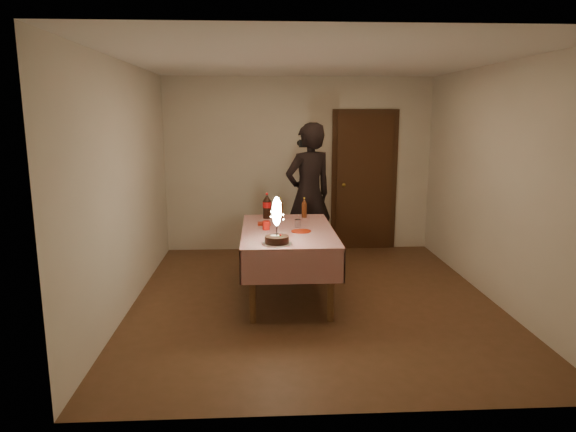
{
  "coord_description": "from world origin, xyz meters",
  "views": [
    {
      "loc": [
        -0.59,
        -5.46,
        2.06
      ],
      "look_at": [
        -0.28,
        0.08,
        0.95
      ],
      "focal_mm": 32.0,
      "sensor_mm": 36.0,
      "label": 1
    }
  ],
  "objects_px": {
    "amber_bottle_right": "(304,208)",
    "photographer": "(309,195)",
    "birthday_cake": "(277,230)",
    "red_cup": "(266,225)",
    "cola_bottle": "(267,206)",
    "red_plate": "(301,231)",
    "amber_bottle_left": "(280,208)",
    "dining_table": "(288,238)",
    "clear_cup": "(298,223)"
  },
  "relations": [
    {
      "from": "birthday_cake",
      "to": "red_plate",
      "type": "relative_size",
      "value": 2.15
    },
    {
      "from": "dining_table",
      "to": "red_cup",
      "type": "height_order",
      "value": "red_cup"
    },
    {
      "from": "amber_bottle_left",
      "to": "red_cup",
      "type": "bearing_deg",
      "value": -105.3
    },
    {
      "from": "red_plate",
      "to": "amber_bottle_right",
      "type": "xyz_separation_m",
      "value": [
        0.1,
        0.77,
        0.11
      ]
    },
    {
      "from": "birthday_cake",
      "to": "amber_bottle_left",
      "type": "distance_m",
      "value": 1.31
    },
    {
      "from": "red_plate",
      "to": "amber_bottle_left",
      "type": "bearing_deg",
      "value": 104.04
    },
    {
      "from": "birthday_cake",
      "to": "red_plate",
      "type": "distance_m",
      "value": 0.61
    },
    {
      "from": "birthday_cake",
      "to": "amber_bottle_left",
      "type": "relative_size",
      "value": 1.85
    },
    {
      "from": "amber_bottle_left",
      "to": "amber_bottle_right",
      "type": "relative_size",
      "value": 1.0
    },
    {
      "from": "birthday_cake",
      "to": "photographer",
      "type": "relative_size",
      "value": 0.24
    },
    {
      "from": "birthday_cake",
      "to": "amber_bottle_right",
      "type": "height_order",
      "value": "birthday_cake"
    },
    {
      "from": "amber_bottle_right",
      "to": "photographer",
      "type": "bearing_deg",
      "value": 79.3
    },
    {
      "from": "birthday_cake",
      "to": "photographer",
      "type": "height_order",
      "value": "photographer"
    },
    {
      "from": "dining_table",
      "to": "amber_bottle_left",
      "type": "xyz_separation_m",
      "value": [
        -0.06,
        0.67,
        0.22
      ]
    },
    {
      "from": "clear_cup",
      "to": "photographer",
      "type": "bearing_deg",
      "value": 78.49
    },
    {
      "from": "dining_table",
      "to": "amber_bottle_right",
      "type": "relative_size",
      "value": 6.75
    },
    {
      "from": "photographer",
      "to": "cola_bottle",
      "type": "bearing_deg",
      "value": -133.03
    },
    {
      "from": "dining_table",
      "to": "amber_bottle_left",
      "type": "height_order",
      "value": "amber_bottle_left"
    },
    {
      "from": "amber_bottle_right",
      "to": "photographer",
      "type": "height_order",
      "value": "photographer"
    },
    {
      "from": "clear_cup",
      "to": "amber_bottle_right",
      "type": "relative_size",
      "value": 0.35
    },
    {
      "from": "amber_bottle_left",
      "to": "amber_bottle_right",
      "type": "distance_m",
      "value": 0.3
    },
    {
      "from": "dining_table",
      "to": "photographer",
      "type": "bearing_deg",
      "value": 74.21
    },
    {
      "from": "dining_table",
      "to": "cola_bottle",
      "type": "distance_m",
      "value": 0.72
    },
    {
      "from": "dining_table",
      "to": "amber_bottle_right",
      "type": "distance_m",
      "value": 0.73
    },
    {
      "from": "red_cup",
      "to": "photographer",
      "type": "bearing_deg",
      "value": 64.68
    },
    {
      "from": "red_plate",
      "to": "amber_bottle_left",
      "type": "height_order",
      "value": "amber_bottle_left"
    },
    {
      "from": "cola_bottle",
      "to": "photographer",
      "type": "xyz_separation_m",
      "value": [
        0.58,
        0.62,
        0.03
      ]
    },
    {
      "from": "dining_table",
      "to": "clear_cup",
      "type": "relative_size",
      "value": 19.11
    },
    {
      "from": "birthday_cake",
      "to": "amber_bottle_right",
      "type": "xyz_separation_m",
      "value": [
        0.38,
        1.29,
        -0.02
      ]
    },
    {
      "from": "red_plate",
      "to": "birthday_cake",
      "type": "bearing_deg",
      "value": -118.68
    },
    {
      "from": "birthday_cake",
      "to": "red_cup",
      "type": "height_order",
      "value": "birthday_cake"
    },
    {
      "from": "birthday_cake",
      "to": "amber_bottle_right",
      "type": "distance_m",
      "value": 1.35
    },
    {
      "from": "amber_bottle_left",
      "to": "cola_bottle",
      "type": "bearing_deg",
      "value": -167.02
    },
    {
      "from": "birthday_cake",
      "to": "red_cup",
      "type": "distance_m",
      "value": 0.64
    },
    {
      "from": "amber_bottle_right",
      "to": "photographer",
      "type": "distance_m",
      "value": 0.61
    },
    {
      "from": "red_plate",
      "to": "cola_bottle",
      "type": "bearing_deg",
      "value": 115.86
    },
    {
      "from": "cola_bottle",
      "to": "amber_bottle_left",
      "type": "distance_m",
      "value": 0.17
    },
    {
      "from": "clear_cup",
      "to": "amber_bottle_right",
      "type": "distance_m",
      "value": 0.57
    },
    {
      "from": "birthday_cake",
      "to": "cola_bottle",
      "type": "height_order",
      "value": "birthday_cake"
    },
    {
      "from": "red_plate",
      "to": "amber_bottle_left",
      "type": "xyz_separation_m",
      "value": [
        -0.2,
        0.79,
        0.11
      ]
    },
    {
      "from": "dining_table",
      "to": "birthday_cake",
      "type": "height_order",
      "value": "birthday_cake"
    },
    {
      "from": "red_cup",
      "to": "amber_bottle_right",
      "type": "distance_m",
      "value": 0.82
    },
    {
      "from": "amber_bottle_left",
      "to": "dining_table",
      "type": "bearing_deg",
      "value": -85.22
    },
    {
      "from": "red_cup",
      "to": "cola_bottle",
      "type": "relative_size",
      "value": 0.31
    },
    {
      "from": "red_plate",
      "to": "amber_bottle_right",
      "type": "relative_size",
      "value": 0.86
    },
    {
      "from": "amber_bottle_right",
      "to": "photographer",
      "type": "relative_size",
      "value": 0.13
    },
    {
      "from": "dining_table",
      "to": "red_plate",
      "type": "bearing_deg",
      "value": -39.87
    },
    {
      "from": "cola_bottle",
      "to": "amber_bottle_right",
      "type": "relative_size",
      "value": 1.25
    },
    {
      "from": "red_plate",
      "to": "photographer",
      "type": "bearing_deg",
      "value": 81.18
    },
    {
      "from": "photographer",
      "to": "birthday_cake",
      "type": "bearing_deg",
      "value": -104.75
    }
  ]
}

